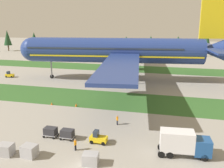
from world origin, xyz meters
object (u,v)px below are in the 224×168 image
(cargo_dolly_lead, at_px, (67,133))
(taxiway_marker_0, at_px, (76,105))
(uld_container_1, at_px, (6,150))
(ground_crew_marshaller, at_px, (117,120))
(taxiway_marker_1, at_px, (52,104))
(baggage_tug, at_px, (98,138))
(uld_container_0, at_px, (29,151))
(uld_container_2, at_px, (91,159))
(airliner, at_px, (120,50))
(catering_truck, at_px, (184,143))
(pushback_tractor, at_px, (9,75))
(ground_crew_loader, at_px, (75,144))
(cargo_dolly_second, at_px, (51,131))

(cargo_dolly_lead, bearing_deg, taxiway_marker_0, -161.92)
(uld_container_1, height_order, taxiway_marker_0, uld_container_1)
(ground_crew_marshaller, distance_m, taxiway_marker_1, 17.73)
(baggage_tug, relative_size, uld_container_0, 1.31)
(ground_crew_marshaller, xyz_separation_m, taxiway_marker_0, (-10.71, 7.23, -0.60))
(ground_crew_marshaller, distance_m, uld_container_0, 16.14)
(baggage_tug, xyz_separation_m, uld_container_2, (0.73, -5.67, -0.06))
(airliner, xyz_separation_m, catering_truck, (17.68, -40.75, -7.16))
(baggage_tug, bearing_deg, cargo_dolly_lead, -90.00)
(pushback_tractor, xyz_separation_m, ground_crew_loader, (38.14, -38.15, 0.13))
(pushback_tractor, xyz_separation_m, taxiway_marker_1, (25.63, -21.02, -0.57))
(pushback_tractor, bearing_deg, uld_container_0, 30.70)
(pushback_tractor, relative_size, ground_crew_loader, 1.58)
(ground_crew_loader, bearing_deg, uld_container_1, 112.81)
(cargo_dolly_second, bearing_deg, taxiway_marker_0, -172.90)
(baggage_tug, relative_size, uld_container_2, 1.31)
(ground_crew_marshaller, bearing_deg, taxiway_marker_0, -152.75)
(ground_crew_loader, bearing_deg, catering_truck, -80.44)
(uld_container_1, bearing_deg, taxiway_marker_1, 100.21)
(cargo_dolly_lead, relative_size, uld_container_1, 1.11)
(taxiway_marker_1, bearing_deg, cargo_dolly_lead, -54.84)
(airliner, height_order, cargo_dolly_second, airliner)
(airliner, relative_size, ground_crew_marshaller, 44.07)
(uld_container_1, height_order, uld_container_2, uld_container_1)
(baggage_tug, bearing_deg, ground_crew_loader, -40.03)
(baggage_tug, bearing_deg, taxiway_marker_0, -145.93)
(pushback_tractor, height_order, ground_crew_marshaller, pushback_tractor)
(airliner, distance_m, uld_container_2, 46.92)
(baggage_tug, xyz_separation_m, cargo_dolly_lead, (-5.02, 0.10, 0.10))
(ground_crew_marshaller, bearing_deg, taxiway_marker_1, -141.82)
(cargo_dolly_second, height_order, ground_crew_loader, ground_crew_loader)
(pushback_tractor, bearing_deg, baggage_tug, 41.28)
(airliner, distance_m, pushback_tractor, 36.58)
(catering_truck, xyz_separation_m, ground_crew_loader, (-14.84, -2.20, -1.01))
(baggage_tug, bearing_deg, uld_container_2, 8.55)
(ground_crew_marshaller, xyz_separation_m, uld_container_2, (-0.55, -13.00, -0.19))
(cargo_dolly_lead, height_order, ground_crew_marshaller, ground_crew_marshaller)
(taxiway_marker_0, relative_size, taxiway_marker_1, 1.38)
(cargo_dolly_lead, xyz_separation_m, taxiway_marker_1, (-9.99, 14.18, -0.67))
(uld_container_0, distance_m, taxiway_marker_0, 20.55)
(pushback_tractor, relative_size, uld_container_0, 1.38)
(cargo_dolly_lead, relative_size, uld_container_2, 1.11)
(ground_crew_marshaller, relative_size, uld_container_0, 0.87)
(taxiway_marker_0, bearing_deg, uld_container_0, -85.78)
(ground_crew_loader, distance_m, taxiway_marker_0, 18.75)
(uld_container_1, distance_m, taxiway_marker_0, 21.00)
(taxiway_marker_1, bearing_deg, catering_truck, -28.63)
(catering_truck, relative_size, uld_container_2, 3.56)
(airliner, relative_size, uld_container_1, 38.34)
(taxiway_marker_1, bearing_deg, uld_container_0, -70.64)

